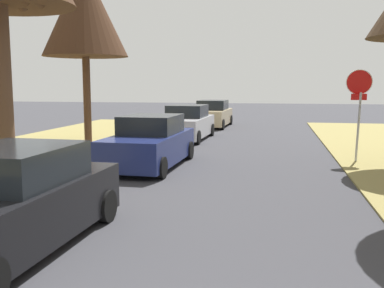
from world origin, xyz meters
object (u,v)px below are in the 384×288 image
Objects in this scene: parked_sedan_tan at (212,115)px; street_tree_left_far at (84,11)px; stop_sign_far at (359,95)px; parked_sedan_silver at (187,124)px; parked_sedan_navy at (150,143)px; parked_sedan_black at (9,203)px.

street_tree_left_far is at bearing -110.37° from parked_sedan_tan.
parked_sedan_silver is (-6.61, 5.13, -1.45)m from stop_sign_far.
stop_sign_far is at bearing -37.81° from parked_sedan_silver.
parked_sedan_navy is 1.00× the size of parked_sedan_silver.
parked_sedan_black is (3.39, -10.66, -4.60)m from street_tree_left_far.
stop_sign_far is at bearing -61.09° from parked_sedan_tan.
parked_sedan_navy is at bearing 88.69° from parked_sedan_black.
stop_sign_far reaches higher than parked_sedan_silver.
parked_sedan_silver is (-0.07, 14.12, 0.00)m from parked_sedan_black.
parked_sedan_black is 20.41m from parked_sedan_tan.
parked_sedan_silver is at bearing -92.73° from parked_sedan_tan.
parked_sedan_black is 7.18m from parked_sedan_navy.
parked_sedan_navy is 6.95m from parked_sedan_silver.
street_tree_left_far reaches higher than parked_sedan_silver.
street_tree_left_far is 12.10m from parked_sedan_black.
stop_sign_far is 0.66× the size of parked_sedan_black.
street_tree_left_far reaches higher than parked_sedan_black.
parked_sedan_tan is (3.62, 9.75, -4.60)m from street_tree_left_far.
parked_sedan_navy is 13.24m from parked_sedan_tan.
parked_sedan_silver is at bearing 142.19° from stop_sign_far.
stop_sign_far is 8.49m from parked_sedan_silver.
parked_sedan_silver is at bearing 91.94° from parked_sedan_navy.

